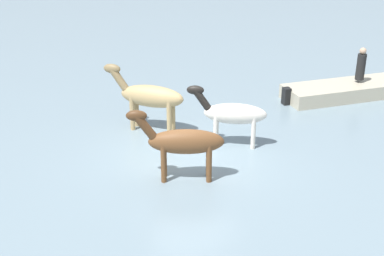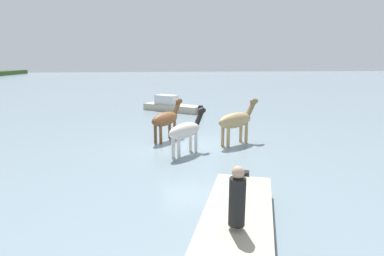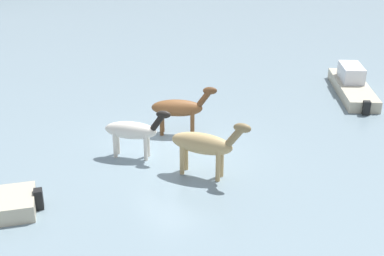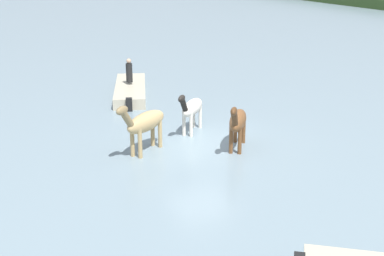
# 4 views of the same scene
# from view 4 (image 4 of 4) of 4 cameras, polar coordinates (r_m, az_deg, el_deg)

# --- Properties ---
(ground_plane) EXTENTS (208.69, 208.69, 0.00)m
(ground_plane) POSITION_cam_4_polar(r_m,az_deg,el_deg) (18.92, 1.19, -1.93)
(ground_plane) COLOR gray
(horse_mid_herd) EXTENTS (2.13, 1.83, 1.90)m
(horse_mid_herd) POSITION_cam_4_polar(r_m,az_deg,el_deg) (18.31, 5.11, 0.75)
(horse_mid_herd) COLOR brown
(horse_mid_herd) RESTS_ON ground_plane
(horse_dun_straggler) EXTENTS (1.85, 1.92, 1.80)m
(horse_dun_straggler) POSITION_cam_4_polar(r_m,az_deg,el_deg) (19.97, -0.05, 2.21)
(horse_dun_straggler) COLOR silver
(horse_dun_straggler) RESTS_ON ground_plane
(horse_lead) EXTENTS (1.74, 2.41, 2.02)m
(horse_lead) POSITION_cam_4_polar(r_m,az_deg,el_deg) (17.95, -5.32, 0.60)
(horse_lead) COLOR tan
(horse_lead) RESTS_ON ground_plane
(boat_skiff_near) EXTENTS (5.43, 3.28, 0.76)m
(boat_skiff_near) POSITION_cam_4_polar(r_m,az_deg,el_deg) (25.71, -6.88, 4.04)
(boat_skiff_near) COLOR #B7AD93
(boat_skiff_near) RESTS_ON ground_plane
(person_spotter_bow) EXTENTS (0.32, 0.32, 1.19)m
(person_spotter_bow) POSITION_cam_4_polar(r_m,az_deg,el_deg) (25.73, -7.02, 6.29)
(person_spotter_bow) COLOR black
(person_spotter_bow) RESTS_ON boat_skiff_near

